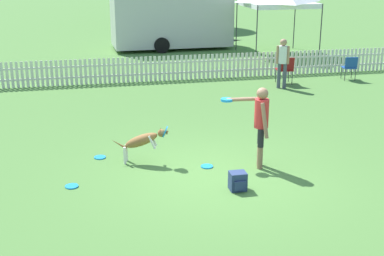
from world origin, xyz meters
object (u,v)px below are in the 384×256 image
Objects in this scene: frisbee_near_handler at (72,186)px; frisbee_midfield at (100,157)px; folding_chair_blue_left at (285,68)px; spectator_standing at (283,59)px; backpack_on_grass at (238,181)px; folding_chair_center at (350,66)px; handler_person at (260,118)px; leaping_dog at (143,140)px; frisbee_near_dog at (207,166)px; equipment_trailer at (171,18)px.

frisbee_near_handler is 1.00× the size of frisbee_midfield.
spectator_standing is at bearing 65.84° from folding_chair_blue_left.
spectator_standing is (6.62, 6.45, 0.94)m from frisbee_near_handler.
backpack_on_grass is at bearing 87.12° from spectator_standing.
folding_chair_center reaches higher than frisbee_near_handler.
folding_chair_blue_left is (3.99, 7.74, 0.38)m from backpack_on_grass.
handler_person is 6.89m from spectator_standing.
spectator_standing is at bearing -7.97° from handler_person.
backpack_on_grass is 8.15m from spectator_standing.
handler_person is at bearing 71.42° from folding_chair_blue_left.
frisbee_midfield is (0.59, 1.39, 0.00)m from frisbee_near_handler.
folding_chair_blue_left is at bearing 62.76° from backpack_on_grass.
leaping_dog is at bearing 131.62° from backpack_on_grass.
handler_person is 4.81× the size of backpack_on_grass.
frisbee_near_dog is 0.30× the size of folding_chair_center.
folding_chair_blue_left is 1.12× the size of folding_chair_center.
handler_person reaches higher than folding_chair_blue_left.
frisbee_near_dog is 0.72× the size of backpack_on_grass.
folding_chair_blue_left reaches higher than folding_chair_center.
frisbee_near_dog is at bearing 96.50° from handler_person.
equipment_trailer reaches higher than folding_chair_center.
folding_chair_center is 2.81m from spectator_standing.
spectator_standing reaches higher than folding_chair_blue_left.
spectator_standing reaches higher than folding_chair_center.
folding_chair_blue_left is 8.32m from equipment_trailer.
folding_chair_center reaches higher than frisbee_midfield.
frisbee_near_handler is 15.64m from equipment_trailer.
folding_chair_blue_left is 2.39m from folding_chair_center.
spectator_standing is 0.26× the size of equipment_trailer.
frisbee_midfield is 7.93m from spectator_standing.
folding_chair_center is (2.39, 0.11, -0.06)m from folding_chair_blue_left.
handler_person is 6.70× the size of frisbee_near_handler.
backpack_on_grass is 10.11m from folding_chair_center.
spectator_standing is at bearing 39.99° from frisbee_midfield.
backpack_on_grass is (-0.73, -1.00, -0.85)m from handler_person.
equipment_trailer is (-2.37, 7.93, 0.83)m from folding_chair_blue_left.
equipment_trailer reaches higher than frisbee_midfield.
backpack_on_grass is at bearing -14.74° from frisbee_near_handler.
equipment_trailer is at bearing 84.13° from backpack_on_grass.
backpack_on_grass is at bearing -42.57° from frisbee_midfield.
equipment_trailer is at bearing -66.14° from folding_chair_blue_left.
spectator_standing reaches higher than frisbee_midfield.
equipment_trailer is at bearing -52.22° from spectator_standing.
frisbee_midfield is at bearing 41.17° from folding_chair_center.
frisbee_midfield is (-2.08, 0.98, 0.00)m from frisbee_near_dog.
backpack_on_grass reaches higher than frisbee_midfield.
folding_chair_center is at bearing -143.03° from spectator_standing.
handler_person is at bearing 88.76° from spectator_standing.
equipment_trailer reaches higher than folding_chair_blue_left.
folding_chair_center is (9.32, 7.07, 0.48)m from frisbee_near_handler.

